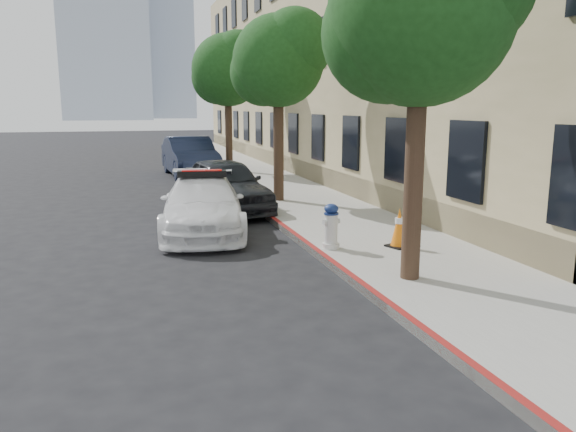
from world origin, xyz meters
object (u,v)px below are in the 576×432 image
at_px(fire_hydrant, 331,227).
at_px(traffic_cone, 399,228).
at_px(police_car, 203,204).
at_px(parked_car_mid, 225,185).
at_px(parked_car_far, 190,157).

height_order(fire_hydrant, traffic_cone, fire_hydrant).
distance_m(police_car, parked_car_mid, 2.68).
bearing_deg(police_car, fire_hydrant, -45.07).
xyz_separation_m(parked_car_far, fire_hydrant, (1.15, -13.63, -0.24)).
bearing_deg(police_car, traffic_cone, -33.91).
relative_size(parked_car_mid, fire_hydrant, 4.92).
xyz_separation_m(parked_car_mid, fire_hydrant, (1.15, -5.30, -0.16)).
bearing_deg(traffic_cone, fire_hydrant, 168.24).
xyz_separation_m(parked_car_mid, traffic_cone, (2.47, -5.57, -0.21)).
xyz_separation_m(police_car, fire_hydrant, (2.10, -2.79, -0.07)).
bearing_deg(traffic_cone, parked_car_mid, 113.91).
xyz_separation_m(parked_car_far, traffic_cone, (2.47, -13.90, -0.28)).
bearing_deg(parked_car_mid, fire_hydrant, -85.20).
relative_size(police_car, fire_hydrant, 5.33).
height_order(police_car, traffic_cone, police_car).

